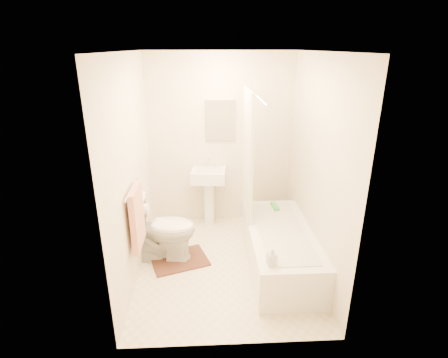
{
  "coord_description": "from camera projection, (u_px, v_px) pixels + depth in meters",
  "views": [
    {
      "loc": [
        -0.19,
        -3.54,
        2.45
      ],
      "look_at": [
        0.0,
        0.25,
        1.0
      ],
      "focal_mm": 28.0,
      "sensor_mm": 36.0,
      "label": 1
    }
  ],
  "objects": [
    {
      "name": "floor",
      "position": [
        225.0,
        264.0,
        4.18
      ],
      "size": [
        2.4,
        2.4,
        0.0
      ],
      "primitive_type": "plane",
      "color": "beige",
      "rests_on": "ground"
    },
    {
      "name": "ceiling",
      "position": [
        225.0,
        51.0,
        3.33
      ],
      "size": [
        2.4,
        2.4,
        0.0
      ],
      "primitive_type": "plane",
      "color": "white",
      "rests_on": "ground"
    },
    {
      "name": "wall_back",
      "position": [
        221.0,
        141.0,
        4.87
      ],
      "size": [
        2.0,
        0.02,
        2.4
      ],
      "primitive_type": "cube",
      "color": "beige",
      "rests_on": "ground"
    },
    {
      "name": "wall_left",
      "position": [
        131.0,
        172.0,
        3.71
      ],
      "size": [
        0.02,
        2.4,
        2.4
      ],
      "primitive_type": "cube",
      "color": "beige",
      "rests_on": "ground"
    },
    {
      "name": "wall_right",
      "position": [
        317.0,
        168.0,
        3.8
      ],
      "size": [
        0.02,
        2.4,
        2.4
      ],
      "primitive_type": "cube",
      "color": "beige",
      "rests_on": "ground"
    },
    {
      "name": "mirror",
      "position": [
        220.0,
        120.0,
        4.75
      ],
      "size": [
        0.4,
        0.03,
        0.55
      ],
      "primitive_type": "cube",
      "color": "white",
      "rests_on": "wall_back"
    },
    {
      "name": "curtain_rod",
      "position": [
        254.0,
        93.0,
        3.58
      ],
      "size": [
        0.03,
        1.7,
        0.03
      ],
      "primitive_type": "cylinder",
      "rotation": [
        1.57,
        0.0,
        0.0
      ],
      "color": "silver",
      "rests_on": "wall_back"
    },
    {
      "name": "shower_curtain",
      "position": [
        248.0,
        154.0,
        4.23
      ],
      "size": [
        0.04,
        0.8,
        1.55
      ],
      "primitive_type": "cube",
      "color": "silver",
      "rests_on": "curtain_rod"
    },
    {
      "name": "towel_bar",
      "position": [
        131.0,
        189.0,
        3.51
      ],
      "size": [
        0.02,
        0.6,
        0.02
      ],
      "primitive_type": "cylinder",
      "rotation": [
        1.57,
        0.0,
        0.0
      ],
      "color": "silver",
      "rests_on": "wall_left"
    },
    {
      "name": "towel",
      "position": [
        137.0,
        217.0,
        3.63
      ],
      "size": [
        0.06,
        0.45,
        0.66
      ],
      "primitive_type": "cube",
      "color": "#CC7266",
      "rests_on": "towel_bar"
    },
    {
      "name": "toilet_paper",
      "position": [
        144.0,
        209.0,
        4.0
      ],
      "size": [
        0.11,
        0.12,
        0.12
      ],
      "primitive_type": "cylinder",
      "rotation": [
        0.0,
        1.57,
        0.0
      ],
      "color": "white",
      "rests_on": "wall_left"
    },
    {
      "name": "toilet",
      "position": [
        162.0,
        229.0,
        4.18
      ],
      "size": [
        0.86,
        0.54,
        0.8
      ],
      "primitive_type": "imported",
      "rotation": [
        0.0,
        0.0,
        1.47
      ],
      "color": "white",
      "rests_on": "floor"
    },
    {
      "name": "sink",
      "position": [
        209.0,
        194.0,
        5.0
      ],
      "size": [
        0.5,
        0.41,
        0.91
      ],
      "primitive_type": null,
      "rotation": [
        0.0,
        0.0,
        -0.09
      ],
      "color": "white",
      "rests_on": "floor"
    },
    {
      "name": "bathtub",
      "position": [
        280.0,
        248.0,
        4.1
      ],
      "size": [
        0.72,
        1.65,
        0.46
      ],
      "primitive_type": null,
      "color": "white",
      "rests_on": "floor"
    },
    {
      "name": "bath_mat",
      "position": [
        180.0,
        260.0,
        4.25
      ],
      "size": [
        0.77,
        0.67,
        0.02
      ],
      "primitive_type": "cube",
      "rotation": [
        0.0,
        0.0,
        0.33
      ],
      "color": "#4E2D20",
      "rests_on": "floor"
    },
    {
      "name": "soap_bottle",
      "position": [
        272.0,
        257.0,
        3.35
      ],
      "size": [
        0.1,
        0.1,
        0.19
      ],
      "primitive_type": "imported",
      "rotation": [
        0.0,
        0.0,
        0.16
      ],
      "color": "white",
      "rests_on": "bathtub"
    },
    {
      "name": "scrub_brush",
      "position": [
        275.0,
        207.0,
        4.56
      ],
      "size": [
        0.08,
        0.22,
        0.04
      ],
      "primitive_type": "cube",
      "rotation": [
        0.0,
        0.0,
        0.09
      ],
      "color": "green",
      "rests_on": "bathtub"
    }
  ]
}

